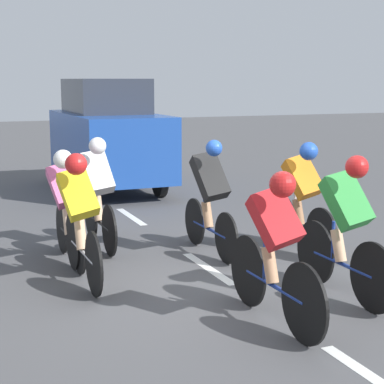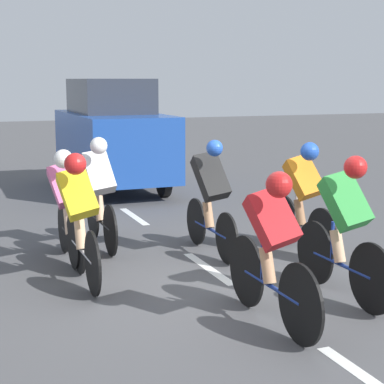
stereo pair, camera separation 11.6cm
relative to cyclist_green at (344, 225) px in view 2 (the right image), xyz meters
The scene contains 12 objects.
ground_plane 1.43m from the cyclist_green, 45.21° to the right, with size 60.00×60.00×0.00m, color #4C4C4F.
lane_stripe_near 2.02m from the cyclist_green, 63.15° to the left, with size 0.12×1.40×0.01m, color white.
lane_stripe_mid 1.93m from the cyclist_green, 61.46° to the right, with size 0.12×1.40×0.01m, color white.
lane_stripe_far 4.88m from the cyclist_green, 79.97° to the right, with size 0.12×1.40×0.01m, color white.
cyclist_green is the anchor object (origin of this frame).
cyclist_yellow 2.83m from the cyclist_green, 32.55° to the right, with size 0.43×1.74×1.50m.
cyclist_pink 3.33m from the cyclist_green, 44.70° to the right, with size 0.43×1.68×1.45m.
cyclist_white 3.47m from the cyclist_green, 58.30° to the right, with size 0.40×1.68×1.52m.
cyclist_black 2.17m from the cyclist_green, 74.47° to the right, with size 0.41×1.66×1.52m.
cyclist_orange 1.79m from the cyclist_green, 108.07° to the right, with size 0.44×1.63×1.49m.
cyclist_red 1.09m from the cyclist_green, 20.09° to the left, with size 0.44×1.76×1.48m.
support_car 7.52m from the cyclist_green, 86.42° to the right, with size 1.70×3.86×2.26m.
Camera 2 is at (2.90, 6.17, 2.24)m, focal length 60.00 mm.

